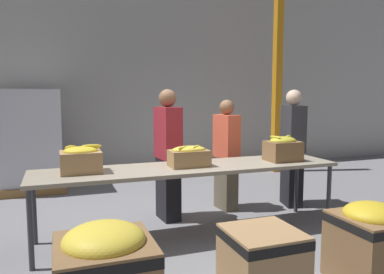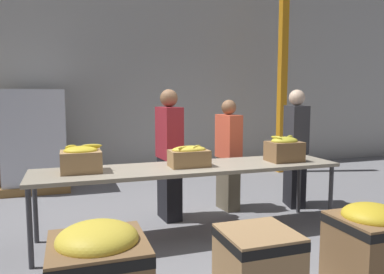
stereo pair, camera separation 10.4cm
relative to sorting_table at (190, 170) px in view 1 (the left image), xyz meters
name	(u,v)px [view 1 (the left image)]	position (x,y,z in m)	size (l,w,h in m)	color
ground_plane	(190,235)	(0.00, 0.00, -0.74)	(30.00, 30.00, 0.00)	gray
wall_back	(128,74)	(0.00, 3.72, 1.26)	(16.00, 0.08, 4.00)	#B7B7B2
sorting_table	(190,170)	(0.00, 0.00, 0.00)	(3.38, 0.76, 0.79)	#9E937F
banana_box_0	(81,159)	(-1.16, 0.06, 0.18)	(0.42, 0.33, 0.29)	tan
banana_box_1	(189,156)	(-0.02, -0.01, 0.16)	(0.43, 0.27, 0.24)	#A37A4C
banana_box_2	(283,149)	(1.16, -0.05, 0.19)	(0.39, 0.30, 0.31)	olive
volunteer_0	(292,149)	(1.76, 0.61, 0.08)	(0.32, 0.48, 1.65)	black
volunteer_1	(168,156)	(-0.07, 0.63, 0.07)	(0.26, 0.46, 1.65)	black
volunteer_2	(226,155)	(0.80, 0.77, 0.01)	(0.25, 0.43, 1.51)	#6B604C
donation_bin_1	(262,265)	(0.02, -1.52, -0.43)	(0.53, 0.53, 0.58)	tan
donation_bin_2	(372,240)	(1.06, -1.52, -0.38)	(0.57, 0.57, 0.69)	olive
support_pillar	(277,74)	(2.86, 2.76, 1.26)	(0.15, 0.15, 4.00)	orange
pallet_stack_1	(31,141)	(-1.79, 2.86, 0.08)	(1.05, 1.05, 1.67)	olive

